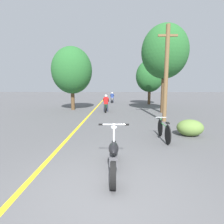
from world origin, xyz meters
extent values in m
plane|color=#515154|center=(0.00, 0.00, 0.00)|extent=(120.00, 120.00, 0.00)
cube|color=yellow|center=(-1.70, 12.85, 0.00)|extent=(0.14, 48.00, 0.01)
cylinder|color=brown|center=(3.14, 7.19, 2.75)|extent=(0.24, 0.24, 5.50)
cube|color=brown|center=(3.14, 7.19, 4.90)|extent=(1.10, 0.10, 0.12)
cylinder|color=#513A23|center=(3.94, 10.71, 1.79)|extent=(0.32, 0.32, 3.57)
ellipsoid|color=#235B28|center=(3.94, 10.71, 4.69)|extent=(3.53, 3.18, 4.06)
cylinder|color=#513A23|center=(4.11, 17.21, 1.12)|extent=(0.32, 0.32, 2.24)
ellipsoid|color=#235B28|center=(4.11, 17.21, 3.24)|extent=(3.16, 2.84, 3.63)
cylinder|color=#513A23|center=(-3.59, 12.26, 1.17)|extent=(0.32, 0.32, 2.34)
ellipsoid|color=#235B28|center=(-3.59, 12.26, 3.45)|extent=(3.50, 3.15, 4.02)
ellipsoid|color=#5B7A38|center=(3.37, 4.09, 0.35)|extent=(1.10, 0.88, 0.70)
cylinder|color=black|center=(0.18, 1.53, 0.28)|extent=(0.12, 0.57, 0.57)
cylinder|color=black|center=(0.18, 0.16, 0.28)|extent=(0.12, 0.57, 0.57)
ellipsoid|color=black|center=(0.18, 0.85, 0.61)|extent=(0.24, 0.64, 0.23)
cube|color=#4C4C51|center=(0.18, 0.85, 0.33)|extent=(0.20, 0.36, 0.24)
cylinder|color=silver|center=(0.18, 1.44, 0.68)|extent=(0.06, 0.23, 0.81)
cylinder|color=silver|center=(0.18, 1.35, 1.08)|extent=(0.70, 0.04, 0.04)
cylinder|color=black|center=(-0.17, 1.35, 1.08)|extent=(0.11, 0.05, 0.05)
cylinder|color=black|center=(0.52, 1.35, 1.08)|extent=(0.11, 0.05, 0.05)
sphere|color=silver|center=(0.18, 1.44, 1.00)|extent=(0.18, 0.18, 0.18)
cylinder|color=black|center=(-0.58, 11.91, 0.30)|extent=(0.12, 0.60, 0.60)
cylinder|color=black|center=(-0.58, 10.56, 0.30)|extent=(0.12, 0.60, 0.60)
cube|color=#0C4723|center=(-0.58, 11.24, 0.48)|extent=(0.20, 0.86, 0.28)
cylinder|color=silver|center=(-0.58, 11.81, 0.95)|extent=(0.50, 0.03, 0.03)
cylinder|color=#282D3D|center=(-0.71, 11.19, 0.31)|extent=(0.11, 0.11, 0.62)
cylinder|color=#282D3D|center=(-0.45, 11.19, 0.31)|extent=(0.11, 0.11, 0.62)
cube|color=red|center=(-0.58, 11.22, 0.90)|extent=(0.34, 0.28, 0.59)
cylinder|color=red|center=(-0.78, 11.38, 0.96)|extent=(0.08, 0.47, 0.36)
cylinder|color=red|center=(-0.38, 11.38, 0.96)|extent=(0.08, 0.47, 0.36)
sphere|color=white|center=(-0.58, 11.26, 1.29)|extent=(0.21, 0.21, 0.21)
cylinder|color=black|center=(-0.23, 19.86, 0.30)|extent=(0.12, 0.60, 0.60)
cylinder|color=black|center=(-0.23, 18.45, 0.30)|extent=(0.12, 0.60, 0.60)
cube|color=silver|center=(-0.23, 19.15, 0.48)|extent=(0.20, 0.90, 0.28)
cylinder|color=silver|center=(-0.23, 19.76, 0.95)|extent=(0.50, 0.03, 0.03)
cylinder|color=#282D3D|center=(-0.36, 19.10, 0.31)|extent=(0.11, 0.11, 0.62)
cylinder|color=#282D3D|center=(-0.10, 19.10, 0.31)|extent=(0.11, 0.11, 0.62)
cube|color=navy|center=(-0.23, 19.13, 0.87)|extent=(0.34, 0.27, 0.52)
cylinder|color=navy|center=(-0.43, 19.29, 0.92)|extent=(0.08, 0.42, 0.32)
cylinder|color=navy|center=(-0.03, 19.29, 0.92)|extent=(0.08, 0.42, 0.32)
sphere|color=white|center=(-0.23, 19.17, 1.23)|extent=(0.21, 0.21, 0.21)
cylinder|color=black|center=(2.10, 4.06, 0.35)|extent=(0.04, 0.70, 0.70)
cylinder|color=black|center=(2.10, 2.96, 0.35)|extent=(0.04, 0.70, 0.70)
cylinder|color=#2D8C38|center=(2.10, 3.51, 0.60)|extent=(0.04, 0.88, 0.04)
cylinder|color=#2D8C38|center=(2.10, 3.04, 0.56)|extent=(0.03, 0.03, 0.42)
cube|color=black|center=(2.10, 3.04, 0.77)|extent=(0.10, 0.20, 0.05)
cylinder|color=#2D8C38|center=(2.10, 4.01, 0.58)|extent=(0.03, 0.03, 0.46)
cylinder|color=silver|center=(2.10, 4.01, 0.81)|extent=(0.44, 0.03, 0.03)
camera|label=1|loc=(0.22, -3.17, 2.09)|focal=28.00mm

